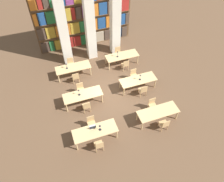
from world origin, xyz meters
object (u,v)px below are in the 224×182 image
at_px(reading_table_1, 158,112).
at_px(chair_8, 76,77).
at_px(pillar_left, 62,23).
at_px(pillar_center, 89,18).
at_px(chair_7, 134,75).
at_px(chair_9, 71,64).
at_px(chair_10, 125,65).
at_px(chair_4, 87,106).
at_px(chair_6, 143,90).
at_px(desk_lamp_3, 66,65).
at_px(chair_2, 164,124).
at_px(reading_table_4, 73,68).
at_px(desk_lamp_1, 79,91).
at_px(chair_11, 118,52).
at_px(reading_table_5, 122,56).
at_px(chair_0, 99,145).
at_px(reading_table_0, 95,131).
at_px(desk_lamp_2, 140,76).
at_px(laptop, 93,127).
at_px(reading_table_3, 138,80).
at_px(desk_lamp_4, 118,53).
at_px(chair_3, 152,105).
at_px(reading_table_2, 83,95).
at_px(desk_lamp_0, 100,127).
at_px(pillar_right, 115,14).
at_px(chair_1, 91,123).

bearing_deg(reading_table_1, chair_8, 129.51).
bearing_deg(chair_8, pillar_left, 90.61).
distance_m(pillar_center, chair_7, 4.58).
xyz_separation_m(chair_9, chair_10, (3.45, -1.33, 0.00)).
distance_m(chair_4, chair_10, 4.25).
height_order(chair_6, desk_lamp_3, desk_lamp_3).
xyz_separation_m(chair_2, chair_8, (-3.62, 5.03, 0.00)).
relative_size(chair_6, reading_table_4, 0.38).
xyz_separation_m(desk_lamp_1, chair_11, (3.60, 3.22, -0.55)).
bearing_deg(reading_table_5, pillar_left, 156.17).
bearing_deg(chair_6, chair_0, -143.88).
xyz_separation_m(reading_table_0, desk_lamp_1, (-0.17, 2.60, 0.37)).
xyz_separation_m(chair_7, chair_8, (-3.58, 1.04, 0.00)).
xyz_separation_m(reading_table_1, desk_lamp_3, (-3.94, 5.06, 0.35)).
bearing_deg(chair_9, reading_table_1, 121.94).
distance_m(reading_table_0, chair_0, 0.72).
height_order(chair_4, chair_8, same).
bearing_deg(desk_lamp_2, laptop, -147.44).
bearing_deg(chair_2, reading_table_5, 91.59).
relative_size(desk_lamp_2, reading_table_4, 0.19).
height_order(reading_table_1, reading_table_3, same).
relative_size(chair_7, desk_lamp_4, 1.90).
bearing_deg(chair_11, chair_3, 91.98).
height_order(chair_3, chair_7, same).
xyz_separation_m(reading_table_2, desk_lamp_1, (-0.18, 0.04, 0.37)).
bearing_deg(chair_0, desk_lamp_1, 92.80).
xyz_separation_m(chair_3, chair_6, (-0.04, 1.19, 0.00)).
bearing_deg(chair_2, reading_table_1, 93.96).
distance_m(chair_4, chair_6, 3.53).
distance_m(reading_table_1, chair_4, 3.98).
bearing_deg(reading_table_3, laptop, -146.33).
height_order(chair_3, desk_lamp_2, desk_lamp_2).
height_order(chair_0, desk_lamp_0, desk_lamp_0).
bearing_deg(laptop, reading_table_4, -90.71).
relative_size(reading_table_0, reading_table_4, 1.00).
relative_size(chair_7, desk_lamp_2, 2.06).
height_order(chair_2, chair_4, same).
xyz_separation_m(pillar_right, chair_9, (-3.50, -0.91, -2.53)).
bearing_deg(chair_3, desk_lamp_1, -26.45).
distance_m(pillar_left, chair_0, 7.78).
distance_m(laptop, chair_7, 4.76).
distance_m(chair_4, chair_8, 2.50).
distance_m(chair_3, chair_8, 5.13).
relative_size(chair_7, chair_11, 1.00).
distance_m(chair_2, reading_table_2, 4.84).
bearing_deg(desk_lamp_4, chair_3, -83.39).
bearing_deg(pillar_center, chair_1, -106.22).
bearing_deg(laptop, pillar_center, -105.42).
height_order(laptop, desk_lamp_4, desk_lamp_4).
relative_size(reading_table_0, desk_lamp_3, 5.42).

